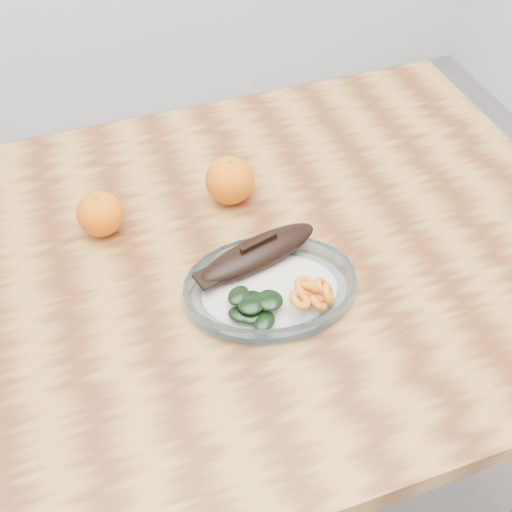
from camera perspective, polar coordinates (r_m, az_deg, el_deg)
name	(u,v)px	position (r m, az deg, el deg)	size (l,w,h in m)	color
ground	(226,478)	(1.59, -2.68, -19.13)	(3.00, 3.00, 0.00)	slate
dining_table	(212,305)	(1.03, -3.93, -4.34)	(1.20, 0.80, 0.75)	brown
plated_meal	(270,286)	(0.90, 1.25, -2.64)	(0.50, 0.50, 0.08)	white
orange_left	(100,214)	(1.00, -13.68, 3.66)	(0.07, 0.07, 0.07)	orange
orange_right	(230,180)	(1.03, -2.34, 6.74)	(0.08, 0.08, 0.08)	orange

